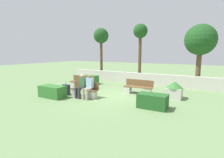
# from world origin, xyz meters

# --- Properties ---
(ground_plane) EXTENTS (60.00, 60.00, 0.00)m
(ground_plane) POSITION_xyz_m (0.00, 0.00, 0.00)
(ground_plane) COLOR #6B8956
(perimeter_wall) EXTENTS (13.16, 0.30, 0.89)m
(perimeter_wall) POSITION_xyz_m (0.00, 4.38, 0.45)
(perimeter_wall) COLOR beige
(perimeter_wall) RESTS_ON ground_plane
(bench_front) EXTENTS (1.68, 0.48, 0.87)m
(bench_front) POSITION_xyz_m (-1.27, -1.15, 0.33)
(bench_front) COLOR brown
(bench_front) RESTS_ON ground_plane
(bench_left_side) EXTENTS (1.79, 0.48, 0.87)m
(bench_left_side) POSITION_xyz_m (1.16, 1.07, 0.34)
(bench_left_side) COLOR brown
(bench_left_side) RESTS_ON ground_plane
(bench_right_side) EXTENTS (1.87, 0.48, 0.87)m
(bench_right_side) POSITION_xyz_m (-3.00, 0.72, 0.34)
(bench_right_side) COLOR brown
(bench_right_side) RESTS_ON ground_plane
(person_seated_man) EXTENTS (0.38, 0.64, 1.34)m
(person_seated_man) POSITION_xyz_m (-1.38, -1.29, 0.74)
(person_seated_man) COLOR #333338
(person_seated_man) RESTS_ON ground_plane
(person_seated_woman) EXTENTS (0.38, 0.64, 1.34)m
(person_seated_woman) POSITION_xyz_m (-0.87, -1.29, 0.74)
(person_seated_woman) COLOR #B2A893
(person_seated_woman) RESTS_ON ground_plane
(hedge_block_near_left) EXTENTS (1.33, 0.76, 0.67)m
(hedge_block_near_left) POSITION_xyz_m (2.74, -1.17, 0.33)
(hedge_block_near_left) COLOR #235623
(hedge_block_near_left) RESTS_ON ground_plane
(hedge_block_near_right) EXTENTS (1.22, 0.78, 0.70)m
(hedge_block_near_right) POSITION_xyz_m (-3.50, 2.39, 0.35)
(hedge_block_near_right) COLOR #33702D
(hedge_block_near_right) RESTS_ON ground_plane
(hedge_block_mid_left) EXTENTS (1.56, 0.76, 0.67)m
(hedge_block_mid_left) POSITION_xyz_m (-2.84, -2.11, 0.33)
(hedge_block_mid_left) COLOR #33702D
(hedge_block_mid_left) RESTS_ON ground_plane
(planter_corner_left) EXTENTS (0.94, 0.94, 0.96)m
(planter_corner_left) POSITION_xyz_m (3.28, 1.12, 0.51)
(planter_corner_left) COLOR beige
(planter_corner_left) RESTS_ON ground_plane
(suitcase) EXTENTS (0.46, 0.22, 0.83)m
(suitcase) POSITION_xyz_m (-2.54, -1.30, 0.32)
(suitcase) COLOR #282D42
(suitcase) RESTS_ON ground_plane
(tree_leftmost) EXTENTS (1.40, 1.40, 4.78)m
(tree_leftmost) POSITION_xyz_m (-4.18, 5.11, 3.91)
(tree_leftmost) COLOR brown
(tree_leftmost) RESTS_ON ground_plane
(tree_center_left) EXTENTS (1.16, 1.16, 4.85)m
(tree_center_left) POSITION_xyz_m (-0.25, 4.94, 3.95)
(tree_center_left) COLOR brown
(tree_center_left) RESTS_ON ground_plane
(tree_center_right) EXTENTS (2.13, 2.13, 4.49)m
(tree_center_right) POSITION_xyz_m (4.19, 4.86, 3.36)
(tree_center_right) COLOR brown
(tree_center_right) RESTS_ON ground_plane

